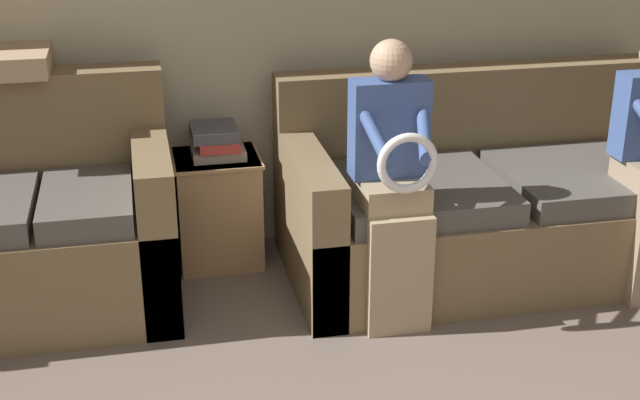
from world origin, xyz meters
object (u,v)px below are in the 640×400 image
Objects in this scene: couch_main at (487,203)px; side_shelf at (218,207)px; book_stack at (216,142)px; child_left_seated at (394,175)px; throw_pillow at (4,62)px.

side_shelf is at bearing 166.01° from couch_main.
book_stack is at bearing 165.79° from couch_main.
book_stack is (0.01, 0.00, 0.34)m from side_shelf.
couch_main is 0.81m from child_left_seated.
side_shelf is at bearing -1.38° from throw_pillow.
child_left_seated reaches higher than couch_main.
throw_pillow is (-1.59, 0.76, 0.39)m from child_left_seated.
child_left_seated reaches higher than throw_pillow.
child_left_seated reaches higher than side_shelf.
couch_main is at bearing 34.13° from child_left_seated.
couch_main is 1.60× the size of child_left_seated.
couch_main is 7.49× the size of book_stack.
couch_main is 1.33m from side_shelf.
child_left_seated is at bearing -47.85° from book_stack.
book_stack is at bearing 25.77° from side_shelf.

